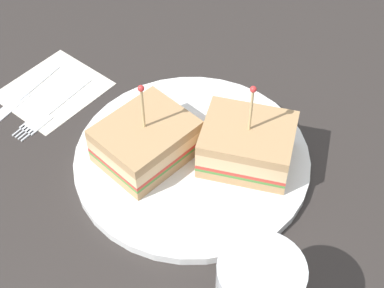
{
  "coord_description": "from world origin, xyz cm",
  "views": [
    {
      "loc": [
        -42.09,
        4.58,
        50.8
      ],
      "look_at": [
        0.0,
        0.0,
        3.13
      ],
      "focal_mm": 53.91,
      "sensor_mm": 36.0,
      "label": 1
    }
  ],
  "objects_px": {
    "plate": "(192,159)",
    "sandwich_half_front": "(146,141)",
    "fork": "(46,114)",
    "knife": "(20,98)",
    "napkin": "(54,90)",
    "sandwich_half_back": "(247,144)"
  },
  "relations": [
    {
      "from": "fork",
      "to": "sandwich_half_front",
      "type": "bearing_deg",
      "value": -126.34
    },
    {
      "from": "sandwich_half_front",
      "to": "fork",
      "type": "bearing_deg",
      "value": 53.66
    },
    {
      "from": "sandwich_half_front",
      "to": "napkin",
      "type": "height_order",
      "value": "sandwich_half_front"
    },
    {
      "from": "sandwich_half_front",
      "to": "knife",
      "type": "bearing_deg",
      "value": 52.08
    },
    {
      "from": "plate",
      "to": "sandwich_half_front",
      "type": "height_order",
      "value": "sandwich_half_front"
    },
    {
      "from": "knife",
      "to": "sandwich_half_front",
      "type": "bearing_deg",
      "value": -127.92
    },
    {
      "from": "sandwich_half_front",
      "to": "fork",
      "type": "distance_m",
      "value": 0.15
    },
    {
      "from": "sandwich_half_back",
      "to": "knife",
      "type": "relative_size",
      "value": 1.11
    },
    {
      "from": "plate",
      "to": "sandwich_half_front",
      "type": "relative_size",
      "value": 2.09
    },
    {
      "from": "plate",
      "to": "fork",
      "type": "relative_size",
      "value": 2.61
    },
    {
      "from": "fork",
      "to": "knife",
      "type": "height_order",
      "value": "same"
    },
    {
      "from": "plate",
      "to": "fork",
      "type": "height_order",
      "value": "plate"
    },
    {
      "from": "sandwich_half_front",
      "to": "sandwich_half_back",
      "type": "relative_size",
      "value": 1.07
    },
    {
      "from": "sandwich_half_front",
      "to": "knife",
      "type": "distance_m",
      "value": 0.2
    },
    {
      "from": "napkin",
      "to": "fork",
      "type": "bearing_deg",
      "value": 171.46
    },
    {
      "from": "sandwich_half_back",
      "to": "fork",
      "type": "height_order",
      "value": "sandwich_half_back"
    },
    {
      "from": "plate",
      "to": "napkin",
      "type": "height_order",
      "value": "plate"
    },
    {
      "from": "fork",
      "to": "plate",
      "type": "bearing_deg",
      "value": -118.9
    },
    {
      "from": "plate",
      "to": "sandwich_half_back",
      "type": "bearing_deg",
      "value": -100.82
    },
    {
      "from": "sandwich_half_back",
      "to": "napkin",
      "type": "bearing_deg",
      "value": 56.09
    },
    {
      "from": "napkin",
      "to": "fork",
      "type": "height_order",
      "value": "fork"
    },
    {
      "from": "sandwich_half_front",
      "to": "knife",
      "type": "height_order",
      "value": "sandwich_half_front"
    }
  ]
}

